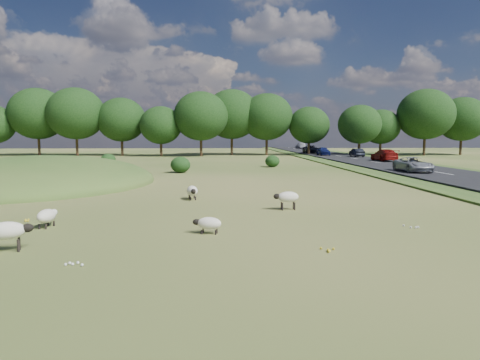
% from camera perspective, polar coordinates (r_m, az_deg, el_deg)
% --- Properties ---
extents(ground, '(160.00, 160.00, 0.00)m').
position_cam_1_polar(ground, '(39.47, -4.08, 0.92)').
color(ground, '#32551A').
rests_on(ground, ground).
extents(mound, '(16.00, 20.00, 4.00)m').
position_cam_1_polar(mound, '(34.01, -25.03, -0.42)').
color(mound, '#33561E').
rests_on(mound, ground).
extents(road, '(8.00, 150.00, 0.25)m').
position_cam_1_polar(road, '(53.02, 18.33, 2.04)').
color(road, black).
rests_on(road, ground).
extents(treeline, '(96.28, 14.66, 11.70)m').
position_cam_1_polar(treeline, '(74.84, -4.38, 8.29)').
color(treeline, black).
rests_on(treeline, ground).
extents(shrubs, '(20.18, 11.54, 1.50)m').
position_cam_1_polar(shrubs, '(45.04, -7.91, 2.40)').
color(shrubs, black).
rests_on(shrubs, ground).
extents(sheep_0, '(0.66, 1.23, 0.69)m').
position_cam_1_polar(sheep_0, '(17.58, -24.35, -4.37)').
color(sheep_0, beige).
rests_on(sheep_0, ground).
extents(sheep_1, '(1.30, 0.86, 0.90)m').
position_cam_1_polar(sheep_1, '(14.38, -28.54, -5.98)').
color(sheep_1, beige).
rests_on(sheep_1, ground).
extents(sheep_2, '(0.74, 1.34, 0.75)m').
position_cam_1_polar(sheep_2, '(23.09, -6.37, -1.45)').
color(sheep_2, beige).
rests_on(sheep_2, ground).
extents(sheep_3, '(1.07, 0.62, 0.59)m').
position_cam_1_polar(sheep_3, '(15.02, -4.23, -5.78)').
color(sheep_3, beige).
rests_on(sheep_3, ground).
extents(sheep_4, '(1.20, 0.57, 0.86)m').
position_cam_1_polar(sheep_4, '(19.84, 6.33, -2.28)').
color(sheep_4, beige).
rests_on(sheep_4, ground).
extents(car_0, '(2.40, 5.21, 1.45)m').
position_cam_1_polar(car_0, '(80.80, 9.48, 4.09)').
color(car_0, black).
rests_on(car_0, road).
extents(car_3, '(2.13, 4.63, 1.29)m').
position_cam_1_polar(car_3, '(40.89, 22.12, 1.93)').
color(car_3, '#999BA0').
rests_on(car_3, road).
extents(car_4, '(2.07, 5.08, 1.47)m').
position_cam_1_polar(car_4, '(110.59, 8.12, 4.58)').
color(car_4, silver).
rests_on(car_4, road).
extents(car_5, '(2.08, 5.12, 1.49)m').
position_cam_1_polar(car_5, '(57.39, 18.68, 3.17)').
color(car_5, maroon).
rests_on(car_5, road).
extents(car_6, '(1.62, 4.03, 1.37)m').
position_cam_1_polar(car_6, '(71.78, 11.06, 3.81)').
color(car_6, navy).
rests_on(car_6, road).
extents(car_7, '(1.33, 3.83, 1.26)m').
position_cam_1_polar(car_7, '(67.64, 15.29, 3.54)').
color(car_7, black).
rests_on(car_7, road).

